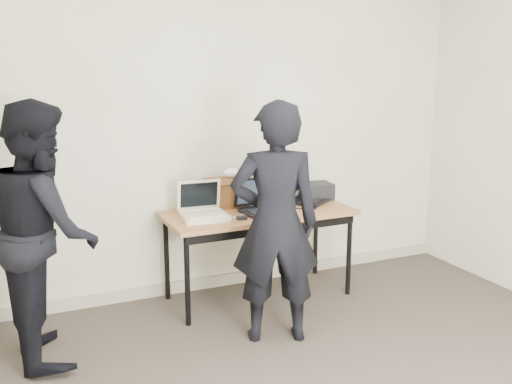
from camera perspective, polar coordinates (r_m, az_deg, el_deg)
room at (r=2.65m, az=12.07°, el=1.33°), size 4.60×4.60×2.80m
desk at (r=4.53m, az=0.34°, el=-2.69°), size 1.51×0.68×0.72m
laptop_beige at (r=4.33m, az=-5.32°, el=-1.90°), size 0.36×0.35×0.27m
laptop_center at (r=4.51m, az=0.43°, el=-1.20°), size 0.36×0.35×0.26m
laptop_right at (r=4.87m, az=4.86°, el=-0.19°), size 0.50×0.50×0.27m
leather_satchel at (r=4.62m, az=-2.85°, el=-0.01°), size 0.37×0.19×0.25m
tissue at (r=4.60m, az=-2.54°, el=1.93°), size 0.13×0.10×0.08m
equipment_box at (r=4.94m, az=6.11°, el=0.09°), size 0.26×0.22×0.14m
power_brick at (r=4.28m, az=-1.44°, el=-2.60°), size 0.08×0.05×0.03m
cables at (r=4.53m, az=0.88°, el=-1.87°), size 1.15×0.41×0.01m
person_typist at (r=3.81m, az=1.93°, el=-3.17°), size 0.69×0.56×1.64m
person_observer at (r=3.85m, az=-20.48°, el=-3.69°), size 0.68×0.84×1.66m
baseboard at (r=4.94m, az=-4.05°, el=-8.87°), size 4.50×0.03×0.10m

